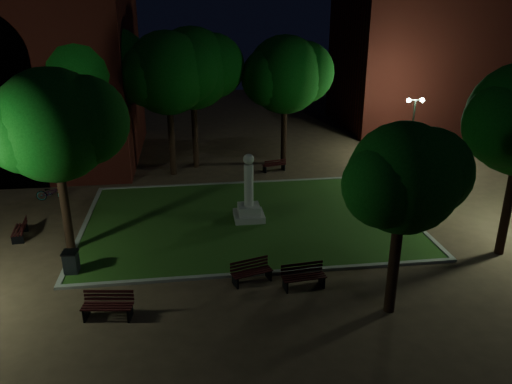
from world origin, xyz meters
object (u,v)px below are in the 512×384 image
at_px(bench_left_side, 21,230).
at_px(trash_bin, 71,263).
at_px(bench_near_left, 251,272).
at_px(bicycle, 52,192).
at_px(bench_far_side, 274,165).
at_px(bench_west_near, 108,306).
at_px(bench_near_right, 303,277).
at_px(monument, 249,202).

relative_size(bench_left_side, trash_bin, 1.53).
bearing_deg(bench_left_side, trash_bin, 31.56).
xyz_separation_m(bench_near_left, bicycle, (-9.29, 9.52, 0.03)).
bearing_deg(bench_far_side, bicycle, 0.94).
relative_size(bench_far_side, bicycle, 0.94).
bearing_deg(bench_west_near, bench_far_side, 68.80).
relative_size(bench_near_right, bench_west_near, 0.96).
distance_m(monument, bench_west_near, 9.02).
distance_m(bench_near_left, bench_far_side, 13.01).
distance_m(bench_far_side, trash_bin, 14.82).
bearing_deg(bicycle, monument, -112.13).
bearing_deg(bench_left_side, bicycle, 169.45).
relative_size(monument, trash_bin, 3.35).
height_order(bench_near_right, bench_far_side, bench_near_right).
bearing_deg(trash_bin, bench_near_right, -13.74).
distance_m(bench_near_right, bicycle, 15.04).
bearing_deg(bicycle, bench_far_side, -75.84).
xyz_separation_m(bench_near_left, bench_left_side, (-9.55, 5.02, -0.03)).
bearing_deg(bench_near_right, bench_near_left, 155.17).
distance_m(monument, trash_bin, 8.35).
distance_m(monument, bicycle, 10.67).
bearing_deg(bench_near_left, bench_left_side, 135.26).
bearing_deg(monument, bench_far_side, 71.08).
relative_size(monument, bench_west_near, 1.88).
distance_m(bench_west_near, bicycle, 11.95).
bearing_deg(bicycle, bench_near_left, -135.81).
relative_size(bench_west_near, bench_far_side, 1.14).
bearing_deg(bench_near_right, bicycle, 131.58).
relative_size(bench_near_left, bicycle, 1.01).
xyz_separation_m(monument, bench_near_right, (1.23, -6.14, -0.55)).
height_order(bench_west_near, bench_left_side, bench_west_near).
height_order(bench_left_side, trash_bin, trash_bin).
xyz_separation_m(bench_near_right, bench_far_side, (1.22, 13.27, -0.04)).
bearing_deg(monument, bench_near_right, -78.70).
height_order(bench_left_side, bench_far_side, bench_far_side).
xyz_separation_m(bench_left_side, bicycle, (0.26, 4.50, 0.05)).
relative_size(bench_left_side, bench_far_side, 0.98).
xyz_separation_m(bench_far_side, bicycle, (-12.32, -3.13, 0.05)).
xyz_separation_m(bench_left_side, bench_far_side, (12.58, 7.63, 0.00)).
height_order(bench_near_left, bench_west_near, bench_west_near).
bearing_deg(bench_left_side, bench_west_near, 27.73).
distance_m(bench_west_near, trash_bin, 3.53).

